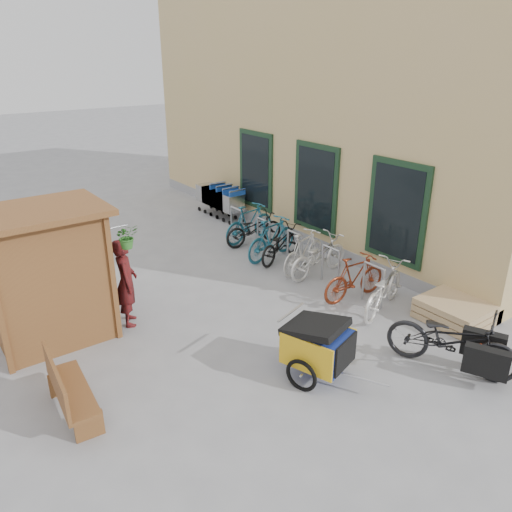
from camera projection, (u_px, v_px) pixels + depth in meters
ground at (284, 340)px, 8.86m from camera, size 80.00×80.00×0.00m
building at (360, 98)px, 14.45m from camera, size 6.07×13.00×7.00m
kiosk at (39, 259)px, 8.29m from camera, size 2.49×1.65×2.40m
bike_rack at (295, 246)px, 11.71m from camera, size 0.05×5.35×0.86m
pallet_stack at (454, 311)px, 9.40m from camera, size 1.00×1.20×0.40m
bench at (67, 389)px, 6.84m from camera, size 0.55×1.46×0.90m
shopping_carts at (220, 197)px, 15.27m from camera, size 0.59×1.97×1.05m
child_trailer at (318, 344)px, 7.71m from camera, size 1.12×1.73×1.00m
cargo_bike at (454, 341)px, 7.86m from camera, size 1.45×2.13×1.06m
person_kiosk at (126, 282)px, 9.12m from camera, size 0.59×0.72×1.68m
bike_0 at (383, 288)px, 9.70m from camera, size 1.95×1.23×0.97m
bike_1 at (355, 278)px, 10.17m from camera, size 1.62×0.56×0.95m
bike_2 at (319, 256)px, 11.29m from camera, size 1.81×0.76×0.93m
bike_3 at (304, 251)px, 11.48m from camera, size 1.67×0.86×0.97m
bike_4 at (281, 243)px, 12.11m from camera, size 1.74×1.06×0.86m
bike_5 at (272, 238)px, 12.20m from camera, size 1.78×0.81×1.03m
bike_6 at (254, 229)px, 13.09m from camera, size 1.71×0.73×0.87m
bike_7 at (249, 223)px, 13.31m from camera, size 1.75×0.72×1.02m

